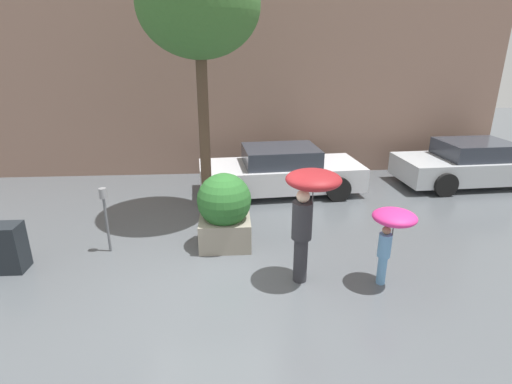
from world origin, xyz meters
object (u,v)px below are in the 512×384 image
object	(u,v)px
person_child	(392,226)
parking_meter	(105,207)
parked_car_far	(472,164)
parked_car_near	(280,171)
person_adult	(309,199)
street_tree	(199,7)
newspaper_box	(9,248)
planter_box	(224,210)

from	to	relation	value
person_child	parking_meter	distance (m)	5.29
parked_car_far	parked_car_near	bearing A→B (deg)	90.09
parked_car_near	person_adult	bearing A→B (deg)	173.85
street_tree	parking_meter	distance (m)	4.43
person_adult	parked_car_near	distance (m)	4.66
person_adult	newspaper_box	world-z (taller)	person_adult
person_adult	street_tree	xyz separation A→B (m)	(-1.83, 2.96, 3.10)
planter_box	newspaper_box	bearing A→B (deg)	-169.82
person_adult	parked_car_far	distance (m)	7.69
street_tree	person_child	bearing A→B (deg)	-44.71
planter_box	newspaper_box	xyz separation A→B (m)	(-3.88, -0.70, -0.34)
person_child	parked_car_far	size ratio (longest dim) A/B	0.31
parked_car_far	newspaper_box	distance (m)	11.89
parked_car_near	parking_meter	xyz separation A→B (m)	(-3.83, -3.22, 0.35)
person_adult	person_child	world-z (taller)	person_adult
street_tree	newspaper_box	bearing A→B (deg)	-147.14
parking_meter	planter_box	bearing A→B (deg)	2.01
street_tree	planter_box	bearing A→B (deg)	-74.46
parking_meter	newspaper_box	world-z (taller)	parking_meter
newspaper_box	parking_meter	bearing A→B (deg)	21.32
person_child	street_tree	distance (m)	5.69
person_child	parked_car_far	world-z (taller)	person_child
parking_meter	parked_car_far	bearing A→B (deg)	20.42
planter_box	parked_car_far	size ratio (longest dim) A/B	0.35
person_adult	parked_car_far	size ratio (longest dim) A/B	0.46
street_tree	newspaper_box	distance (m)	5.86
newspaper_box	person_child	bearing A→B (deg)	-7.90
planter_box	street_tree	bearing A→B (deg)	105.54
person_adult	parked_car_near	xyz separation A→B (m)	(0.12, 4.57, -0.92)
street_tree	parking_meter	size ratio (longest dim) A/B	4.31
street_tree	newspaper_box	xyz separation A→B (m)	(-3.45, -2.23, -4.17)
parking_meter	person_child	bearing A→B (deg)	-16.90
person_child	street_tree	size ratio (longest dim) A/B	0.24
parked_car_far	newspaper_box	size ratio (longest dim) A/B	4.91
planter_box	person_child	world-z (taller)	planter_box
planter_box	parking_meter	xyz separation A→B (m)	(-2.30, -0.08, 0.16)
parking_meter	newspaper_box	distance (m)	1.77
person_child	parked_car_near	world-z (taller)	person_child
person_child	parked_car_near	xyz separation A→B (m)	(-1.23, 4.76, -0.50)
planter_box	parking_meter	world-z (taller)	planter_box
parked_car_near	newspaper_box	xyz separation A→B (m)	(-5.40, -3.84, -0.16)
newspaper_box	parked_car_far	bearing A→B (deg)	20.55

